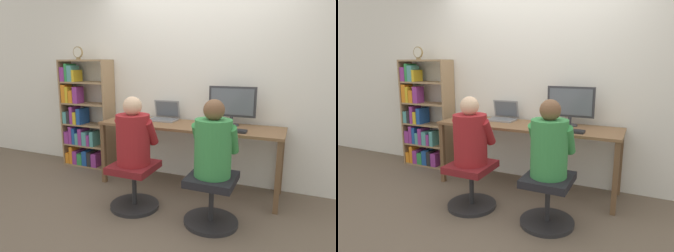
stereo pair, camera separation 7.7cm
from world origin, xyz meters
The scene contains 13 objects.
ground_plane centered at (0.00, 0.00, 0.00)m, with size 14.00×14.00×0.00m, color brown.
wall_back centered at (0.00, 0.67, 1.30)m, with size 10.00×0.05×2.60m.
desk centered at (0.00, 0.30, 0.70)m, with size 2.13×0.60×0.78m.
desktop_monitor centered at (0.46, 0.45, 1.02)m, with size 0.54×0.18×0.45m.
laptop centered at (-0.38, 0.46, 0.83)m, with size 0.34×0.28×0.24m.
keyboard centered at (0.46, 0.13, 0.79)m, with size 0.45×0.13×0.03m.
computer_mouse_by_keyboard centered at (0.18, 0.14, 0.79)m, with size 0.07×0.10×0.03m.
office_chair_left centered at (0.48, -0.41, 0.27)m, with size 0.51×0.51×0.47m.
office_chair_right centered at (-0.34, -0.40, 0.27)m, with size 0.51×0.51×0.47m.
person_at_monitor centered at (0.48, -0.40, 0.77)m, with size 0.41×0.36×0.70m.
person_at_laptop centered at (-0.34, -0.40, 0.77)m, with size 0.42×0.36×0.69m.
bookshelf centered at (-1.69, 0.47, 0.67)m, with size 0.77×0.28×1.53m.
desk_clock centered at (-1.65, 0.41, 1.62)m, with size 0.15×0.03×0.17m.
Camera 1 is at (1.15, -2.93, 1.47)m, focal length 32.00 mm.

